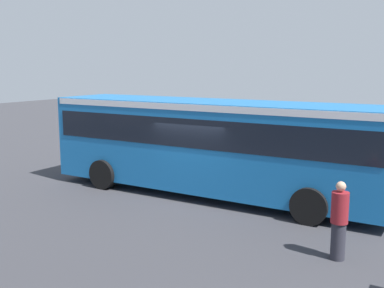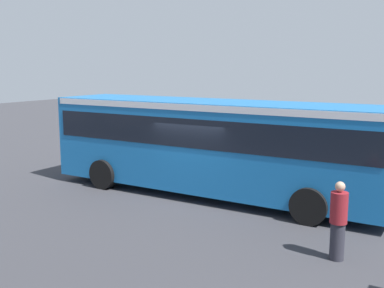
# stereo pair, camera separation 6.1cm
# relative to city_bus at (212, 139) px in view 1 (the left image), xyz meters

# --- Properties ---
(ground) EXTENTS (80.00, 80.00, 0.00)m
(ground) POSITION_rel_city_bus_xyz_m (0.16, 0.55, -1.88)
(ground) COLOR #38383D
(city_bus) EXTENTS (11.54, 2.85, 3.15)m
(city_bus) POSITION_rel_city_bus_xyz_m (0.00, 0.00, 0.00)
(city_bus) COLOR #196BB7
(city_bus) RESTS_ON ground
(pedestrian) EXTENTS (0.38, 0.38, 1.79)m
(pedestrian) POSITION_rel_city_bus_xyz_m (-4.93, 3.23, -1.00)
(pedestrian) COLOR #2D2D38
(pedestrian) RESTS_ON ground
(lane_dash_left) EXTENTS (2.00, 0.20, 0.01)m
(lane_dash_left) POSITION_rel_city_bus_xyz_m (-1.84, -1.96, -1.88)
(lane_dash_left) COLOR silver
(lane_dash_left) RESTS_ON ground
(lane_dash_centre) EXTENTS (2.00, 0.20, 0.01)m
(lane_dash_centre) POSITION_rel_city_bus_xyz_m (2.16, -1.96, -1.88)
(lane_dash_centre) COLOR silver
(lane_dash_centre) RESTS_ON ground
(lane_dash_right) EXTENTS (2.00, 0.20, 0.01)m
(lane_dash_right) POSITION_rel_city_bus_xyz_m (6.16, -1.96, -1.88)
(lane_dash_right) COLOR silver
(lane_dash_right) RESTS_ON ground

